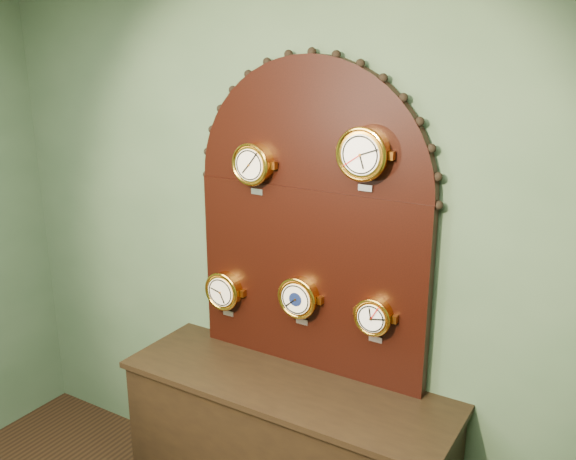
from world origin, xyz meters
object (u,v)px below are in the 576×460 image
Objects in this scene: arabic_clock at (363,154)px; tide_clock at (374,316)px; hygrometer at (224,290)px; roman_clock at (253,164)px; barometer at (299,297)px; shop_counter at (286,459)px; display_board at (310,210)px.

arabic_clock is 1.24× the size of tide_clock.
arabic_clock is 1.10× the size of hygrometer.
roman_clock is 1.11× the size of tide_clock.
arabic_clock reaches higher than hygrometer.
hygrometer is at bearing -179.99° from roman_clock.
barometer is at bearing -0.05° from roman_clock.
barometer is 0.39m from tide_clock.
hygrometer is (-0.47, 0.15, 0.75)m from shop_counter.
shop_counter is at bearing -82.51° from barometer.
display_board is 5.98× the size of roman_clock.
arabic_clock is 0.78m from barometer.
shop_counter is at bearing -29.28° from roman_clock.
hygrometer is (-0.47, -0.07, -0.48)m from display_board.
display_board reaches higher than tide_clock.
roman_clock is at bearing -179.93° from tide_clock.
hygrometer is at bearing 179.95° from arabic_clock.
arabic_clock is (0.29, -0.07, 0.30)m from display_board.
roman_clock is at bearing 0.01° from hygrometer.
display_board reaches higher than hygrometer.
shop_counter is 6.96× the size of tide_clock.
display_board is 5.92× the size of barometer.
tide_clock is (0.37, 0.15, 0.80)m from shop_counter.
barometer is at bearing -0.02° from hygrometer.
barometer is (-0.02, 0.15, 0.81)m from shop_counter.
shop_counter is 0.89m from tide_clock.
barometer reaches higher than tide_clock.
hygrometer is at bearing -171.97° from display_board.
display_board is at bearing 90.00° from shop_counter.
barometer reaches higher than shop_counter.
arabic_clock is (0.56, -0.00, 0.10)m from roman_clock.
arabic_clock reaches higher than barometer.
roman_clock reaches higher than barometer.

